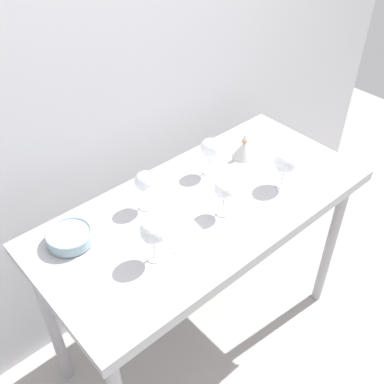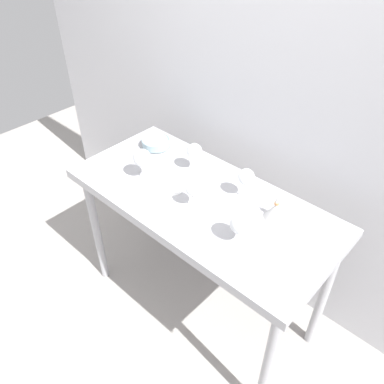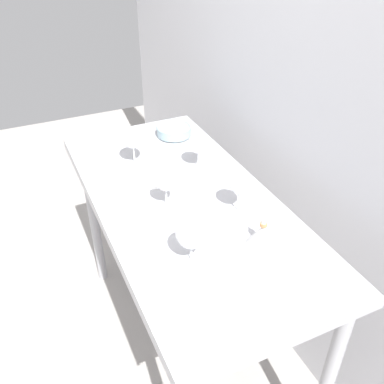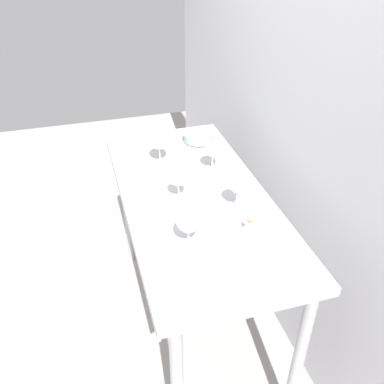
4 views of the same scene
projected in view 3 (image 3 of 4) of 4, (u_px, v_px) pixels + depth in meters
The scene contains 11 objects.
ground_plane at pixel (187, 344), 2.14m from camera, with size 6.00×6.00×0.00m, color #9E9994.
back_wall at pixel (305, 78), 1.58m from camera, with size 3.80×0.04×2.60m, color silver.
steel_counter at pixel (184, 220), 1.69m from camera, with size 1.40×0.65×0.90m.
wine_glass_far_right at pixel (240, 184), 1.49m from camera, with size 0.08×0.08×0.17m.
wine_glass_near_left at pixel (133, 138), 1.77m from camera, with size 0.09×0.09×0.18m.
wine_glass_far_left at pixel (199, 144), 1.75m from camera, with size 0.08×0.08×0.17m.
wine_glass_near_right at pixel (191, 234), 1.28m from camera, with size 0.10×0.10×0.17m.
wine_glass_near_center at pixel (166, 181), 1.52m from camera, with size 0.08×0.08×0.16m.
tasting_sheet_upper at pixel (158, 179), 1.74m from camera, with size 0.15×0.22×0.00m, color white.
tasting_bowl at pixel (174, 130), 2.05m from camera, with size 0.17×0.17×0.05m.
decanter_funnel at pixel (262, 235), 1.39m from camera, with size 0.11×0.11×0.13m.
Camera 3 is at (1.22, -0.54, 1.84)m, focal length 39.72 mm.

